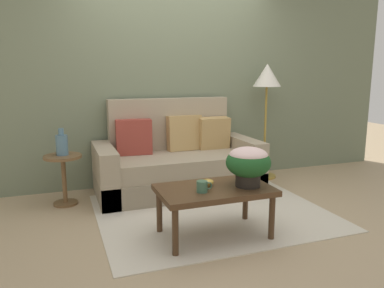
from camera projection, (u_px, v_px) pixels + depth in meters
The scene contains 11 objects.
ground_plane at pixel (214, 214), 3.77m from camera, with size 14.00×14.00×0.00m, color tan.
wall_back at pixel (173, 66), 4.75m from camera, with size 6.40×0.12×2.97m, color slate.
area_rug at pixel (212, 212), 3.82m from camera, with size 2.26×1.86×0.01m, color beige.
couch at pixel (177, 163), 4.49m from camera, with size 1.91×0.90×1.09m.
coffee_table at pixel (214, 193), 3.20m from camera, with size 0.97×0.58×0.44m.
side_table at pixel (64, 171), 3.99m from camera, with size 0.39×0.39×0.54m.
floor_lamp at pixel (267, 84), 4.88m from camera, with size 0.36×0.36×1.52m.
potted_plant at pixel (248, 162), 3.19m from camera, with size 0.39×0.39×0.34m.
coffee_mug at pixel (202, 187), 3.06m from camera, with size 0.14×0.09×0.09m.
snack_bowl at pixel (207, 182), 3.23m from camera, with size 0.11×0.11×0.06m.
table_vase at pixel (62, 144), 3.94m from camera, with size 0.12×0.12×0.29m.
Camera 1 is at (-1.43, -3.28, 1.40)m, focal length 35.05 mm.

